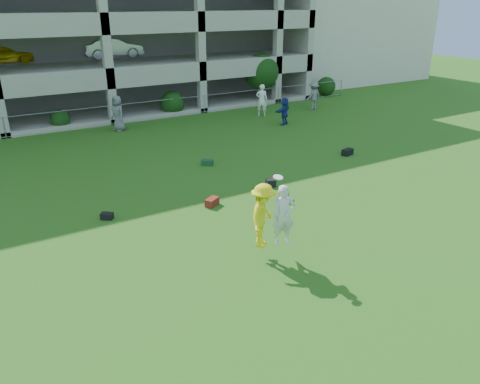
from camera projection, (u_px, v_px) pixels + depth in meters
ground at (323, 267)px, 13.08m from camera, size 100.00×100.00×0.00m
stucco_building at (319, 22)px, 44.37m from camera, size 16.00×14.00×10.00m
bystander_c at (118, 113)px, 26.43m from camera, size 0.87×1.11×1.99m
bystander_d at (284, 111)px, 27.78m from camera, size 1.56×1.12×1.63m
bystander_e at (262, 100)px, 29.85m from camera, size 0.88×0.83×2.02m
bystander_f at (313, 96)px, 31.67m from camera, size 1.26×0.80×1.85m
bag_red_a at (212, 202)px, 16.93m from camera, size 0.63×0.54×0.28m
bag_black_b at (107, 216)px, 15.89m from camera, size 0.47×0.44×0.22m
bag_green_c at (284, 197)px, 17.38m from camera, size 0.59×0.61×0.26m
crate_d at (271, 183)px, 18.69m from camera, size 0.45×0.45×0.30m
bag_black_e at (347, 152)px, 22.48m from camera, size 0.65×0.43×0.30m
bag_green_g at (207, 162)px, 21.11m from camera, size 0.58×0.55×0.25m
frisbee_contest at (267, 216)px, 13.04m from camera, size 1.46×1.39×2.19m
parking_garage at (69, 14)px, 32.72m from camera, size 30.00×14.00×12.00m
fence at (115, 114)px, 27.89m from camera, size 36.06×0.06×1.20m
shrub_row at (179, 90)px, 30.30m from camera, size 34.38×2.52×3.50m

